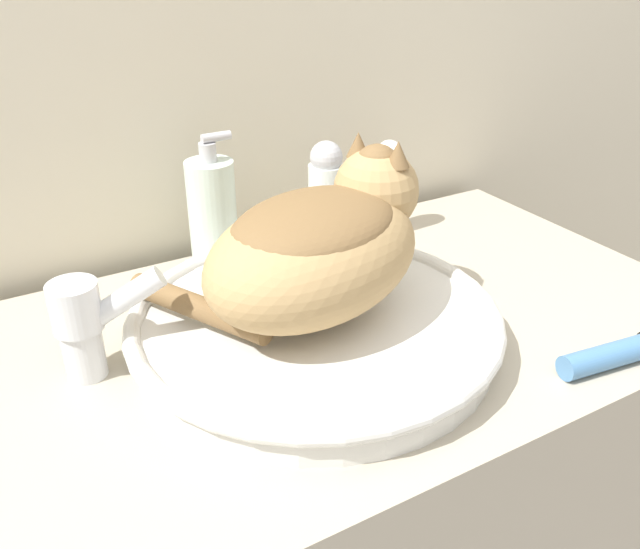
{
  "coord_description": "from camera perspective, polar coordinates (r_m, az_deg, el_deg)",
  "views": [
    {
      "loc": [
        -0.37,
        -0.33,
        1.31
      ],
      "look_at": [
        -0.04,
        0.24,
        0.96
      ],
      "focal_mm": 38.0,
      "sensor_mm": 36.0,
      "label": 1
    }
  ],
  "objects": [
    {
      "name": "wall_back",
      "position": [
        1.01,
        -9.1,
        21.12
      ],
      "size": [
        8.0,
        0.05,
        2.4
      ],
      "color": "beige",
      "rests_on": "ground_plane"
    },
    {
      "name": "sink_basin",
      "position": [
        0.79,
        -0.46,
        -4.24
      ],
      "size": [
        0.44,
        0.44,
        0.05
      ],
      "color": "silver",
      "rests_on": "vanity_counter"
    },
    {
      "name": "cat",
      "position": [
        0.75,
        0.06,
        2.73
      ],
      "size": [
        0.34,
        0.28,
        0.18
      ],
      "rotation": [
        0.0,
        0.0,
        0.35
      ],
      "color": "tan",
      "rests_on": "sink_basin"
    },
    {
      "name": "cream_tube",
      "position": [
        0.83,
        23.52,
        -6.2
      ],
      "size": [
        0.14,
        0.05,
        0.03
      ],
      "rotation": [
        0.0,
        0.0,
        -0.13
      ],
      "color": "#4C7FB2",
      "rests_on": "vanity_counter"
    },
    {
      "name": "deodorant_stick",
      "position": [
        1.07,
        5.72,
        7.31
      ],
      "size": [
        0.04,
        0.04,
        0.15
      ],
      "color": "silver",
      "rests_on": "vanity_counter"
    },
    {
      "name": "lotion_bottle_white",
      "position": [
        1.01,
        0.52,
        6.64
      ],
      "size": [
        0.05,
        0.05,
        0.17
      ],
      "color": "silver",
      "rests_on": "vanity_counter"
    },
    {
      "name": "faucet",
      "position": [
        0.76,
        -19.07,
        -3.81
      ],
      "size": [
        0.12,
        0.06,
        0.12
      ],
      "rotation": [
        0.0,
        0.0,
        -0.28
      ],
      "color": "silver",
      "rests_on": "vanity_counter"
    },
    {
      "name": "soap_pump_bottle",
      "position": [
        0.93,
        -9.0,
        4.71
      ],
      "size": [
        0.07,
        0.07,
        0.2
      ],
      "color": "silver",
      "rests_on": "vanity_counter"
    }
  ]
}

